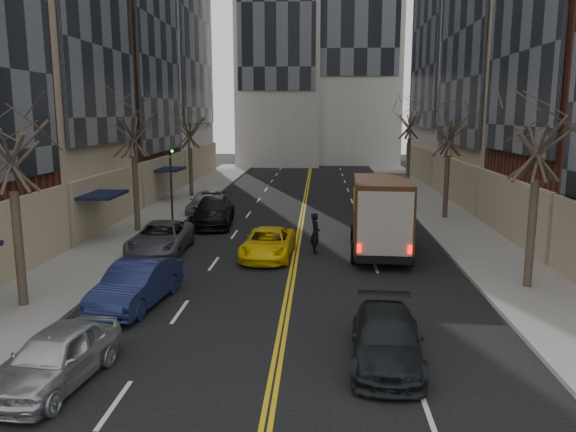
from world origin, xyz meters
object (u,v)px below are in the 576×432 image
object	(u,v)px
observer_sedan	(386,339)
pedestrian	(315,233)
taxi	(268,243)
ups_truck	(381,216)

from	to	relation	value
observer_sedan	pedestrian	size ratio (longest dim) A/B	2.42
observer_sedan	taxi	bearing A→B (deg)	115.08
ups_truck	taxi	xyz separation A→B (m)	(-5.13, -0.88, -1.15)
ups_truck	pedestrian	size ratio (longest dim) A/B	3.49
ups_truck	pedestrian	world-z (taller)	ups_truck
observer_sedan	ups_truck	bearing A→B (deg)	88.97
pedestrian	observer_sedan	bearing A→B (deg)	-178.99
ups_truck	observer_sedan	world-z (taller)	ups_truck
ups_truck	taxi	size ratio (longest dim) A/B	1.42
ups_truck	pedestrian	distance (m)	3.11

